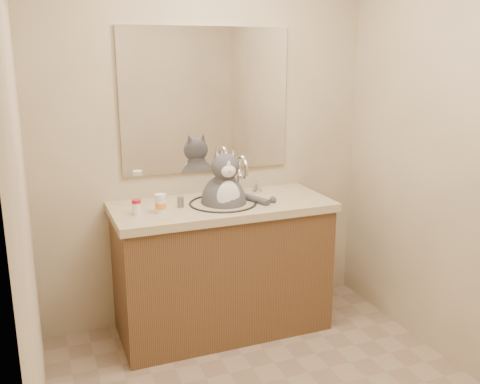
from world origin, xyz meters
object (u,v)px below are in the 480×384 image
Objects in this scene: grey_canister at (181,202)px; pill_bottle_redcap at (137,207)px; cat at (224,200)px; pill_bottle_orange at (161,204)px.

pill_bottle_redcap is at bearing -168.41° from grey_canister.
pill_bottle_orange is (-0.41, -0.06, 0.03)m from cat.
pill_bottle_orange reaches higher than grey_canister.
grey_canister is (0.14, 0.07, -0.02)m from pill_bottle_orange.
grey_canister is (-0.27, 0.01, 0.01)m from cat.
pill_bottle_orange is 0.16m from grey_canister.
pill_bottle_redcap is at bearing -171.93° from cat.
grey_canister is (0.27, 0.06, -0.01)m from pill_bottle_redcap.
cat is 6.27× the size of pill_bottle_redcap.
cat is 0.55m from pill_bottle_redcap.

